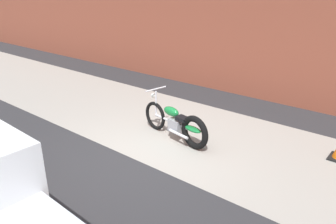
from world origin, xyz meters
TOP-DOWN VIEW (x-y plane):
  - ground_plane at (0.00, 0.00)m, footprint 80.00×80.00m
  - sidewalk_slab at (0.00, 1.75)m, footprint 36.00×3.50m
  - motorcycle_green at (0.14, 1.21)m, footprint 1.99×0.67m

SIDE VIEW (x-z plane):
  - ground_plane at x=0.00m, z-range 0.00..0.00m
  - sidewalk_slab at x=0.00m, z-range 0.00..0.01m
  - motorcycle_green at x=0.14m, z-range -0.12..0.91m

